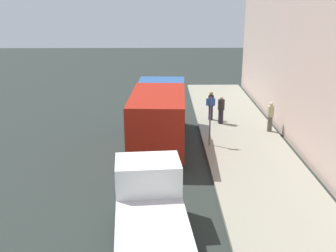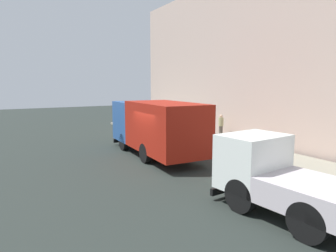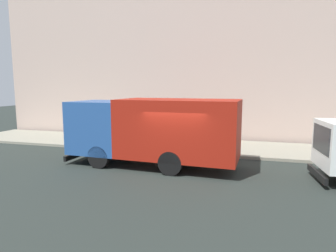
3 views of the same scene
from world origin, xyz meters
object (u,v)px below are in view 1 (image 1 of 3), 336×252
pedestrian_standing (270,116)px  pedestrian_third (221,109)px  small_flatbed_truck (150,210)px  large_utility_truck (159,114)px  street_sign_post (210,117)px  pedestrian_walking (211,105)px

pedestrian_standing → pedestrian_third: pedestrian_standing is taller
pedestrian_third → small_flatbed_truck: bearing=71.2°
large_utility_truck → street_sign_post: (2.50, -0.36, -0.06)m
large_utility_truck → small_flatbed_truck: large_utility_truck is taller
pedestrian_walking → pedestrian_third: pedestrian_walking is taller
pedestrian_standing → pedestrian_third: 2.89m
pedestrian_walking → pedestrian_standing: pedestrian_walking is taller
pedestrian_standing → small_flatbed_truck: bearing=-45.2°
pedestrian_walking → small_flatbed_truck: bearing=-78.4°
large_utility_truck → small_flatbed_truck: bearing=-88.8°
pedestrian_walking → street_sign_post: 4.38m
small_flatbed_truck → pedestrian_standing: small_flatbed_truck is taller
large_utility_truck → pedestrian_third: 4.80m
large_utility_truck → pedestrian_standing: bearing=18.5°
large_utility_truck → pedestrian_walking: size_ratio=4.45×
large_utility_truck → pedestrian_walking: (3.04, 3.95, -0.60)m
small_flatbed_truck → pedestrian_walking: (3.27, 12.43, -0.02)m
pedestrian_third → street_sign_post: street_sign_post is taller
pedestrian_walking → street_sign_post: bearing=-70.9°
pedestrian_walking → pedestrian_standing: size_ratio=1.04×
small_flatbed_truck → pedestrian_third: (3.77, 11.66, -0.09)m
pedestrian_walking → street_sign_post: (-0.54, -4.31, 0.54)m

